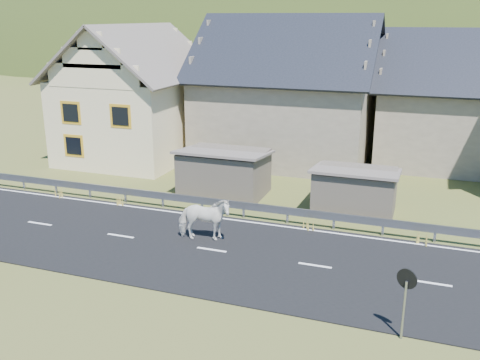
% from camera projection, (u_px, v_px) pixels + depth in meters
% --- Properties ---
extents(ground, '(160.00, 160.00, 0.00)m').
position_uv_depth(ground, '(212.00, 251.00, 20.40)').
color(ground, '#45511E').
rests_on(ground, ground).
extents(road, '(60.00, 7.00, 0.04)m').
position_uv_depth(road, '(212.00, 250.00, 20.39)').
color(road, black).
rests_on(road, ground).
extents(lane_markings, '(60.00, 6.60, 0.01)m').
position_uv_depth(lane_markings, '(212.00, 250.00, 20.38)').
color(lane_markings, silver).
rests_on(lane_markings, road).
extents(guardrail, '(28.10, 0.09, 0.75)m').
position_uv_depth(guardrail, '(244.00, 206.00, 23.55)').
color(guardrail, '#93969B').
rests_on(guardrail, ground).
extents(shed_left, '(4.30, 3.30, 2.40)m').
position_uv_depth(shed_left, '(224.00, 173.00, 26.57)').
color(shed_left, brown).
rests_on(shed_left, ground).
extents(shed_right, '(3.80, 2.90, 2.20)m').
position_uv_depth(shed_right, '(355.00, 192.00, 24.06)').
color(shed_right, brown).
rests_on(shed_right, ground).
extents(house_cream, '(7.80, 9.80, 8.30)m').
position_uv_depth(house_cream, '(136.00, 87.00, 33.14)').
color(house_cream, beige).
rests_on(house_cream, ground).
extents(house_stone_a, '(10.80, 9.80, 8.90)m').
position_uv_depth(house_stone_a, '(289.00, 83.00, 32.86)').
color(house_stone_a, gray).
rests_on(house_stone_a, ground).
extents(house_stone_b, '(9.80, 8.80, 8.10)m').
position_uv_depth(house_stone_b, '(462.00, 93.00, 31.56)').
color(house_stone_b, gray).
rests_on(house_stone_b, ground).
extents(mountain, '(440.00, 280.00, 260.00)m').
position_uv_depth(mountain, '(423.00, 101.00, 186.69)').
color(mountain, '#1E3910').
rests_on(mountain, ground).
extents(conifer_patch, '(76.00, 50.00, 28.00)m').
position_uv_depth(conifer_patch, '(177.00, 27.00, 135.34)').
color(conifer_patch, black).
rests_on(conifer_patch, ground).
extents(horse, '(1.44, 2.29, 1.79)m').
position_uv_depth(horse, '(204.00, 219.00, 21.02)').
color(horse, silver).
rests_on(horse, road).
extents(traffic_mirror, '(0.55, 0.28, 2.10)m').
position_uv_depth(traffic_mirror, '(406.00, 288.00, 14.45)').
color(traffic_mirror, '#93969B').
rests_on(traffic_mirror, ground).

